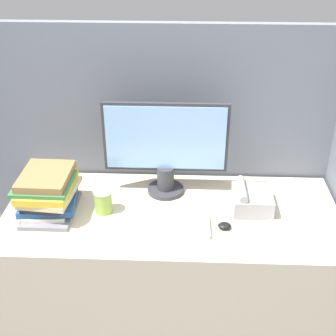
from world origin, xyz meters
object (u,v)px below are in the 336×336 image
Objects in this scene: keyboard at (165,226)px; book_stack at (48,193)px; coffee_cup at (103,201)px; monitor at (166,149)px; mouse at (225,226)px; desk_telephone at (251,199)px.

book_stack is (-0.53, 0.10, 0.09)m from keyboard.
keyboard is at bearing -20.97° from coffee_cup.
monitor is 0.37m from coffee_cup.
mouse is 0.19× the size of book_stack.
mouse is 0.51× the size of coffee_cup.
coffee_cup is at bearing -175.19° from desk_telephone.
coffee_cup reaches higher than mouse.
desk_telephone is (0.66, 0.06, -0.01)m from coffee_cup.
desk_telephone is (0.38, 0.16, 0.04)m from keyboard.
mouse is at bearing -46.80° from monitor.
desk_telephone is (0.91, 0.06, -0.05)m from book_stack.
coffee_cup reaches higher than keyboard.
mouse is (0.27, -0.28, -0.22)m from monitor.
monitor is at bearing 20.16° from book_stack.
desk_telephone is (0.13, 0.16, 0.03)m from mouse.
desk_telephone is at bearing 3.98° from book_stack.
mouse is 0.79m from book_stack.
keyboard is 6.73× the size of mouse.
coffee_cup is 0.67m from desk_telephone.
monitor reaches higher than desk_telephone.
keyboard is 3.45× the size of coffee_cup.
monitor is 10.05× the size of mouse.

